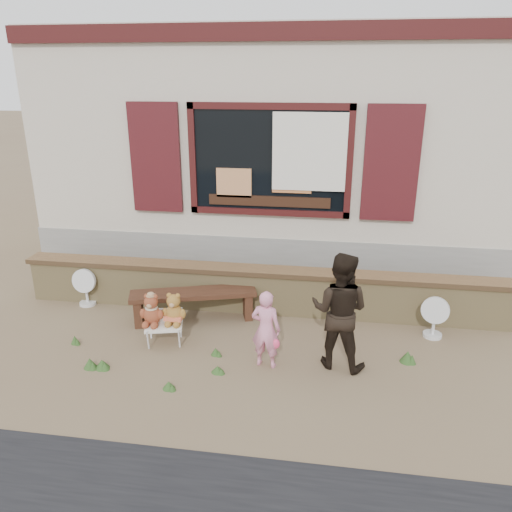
% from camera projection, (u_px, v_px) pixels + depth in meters
% --- Properties ---
extents(ground, '(80.00, 80.00, 0.00)m').
position_uv_depth(ground, '(249.00, 344.00, 6.45)').
color(ground, brown).
rests_on(ground, ground).
extents(shopfront, '(8.04, 5.13, 4.00)m').
position_uv_depth(shopfront, '(285.00, 143.00, 9.93)').
color(shopfront, '#A39684').
rests_on(shopfront, ground).
extents(brick_wall, '(7.10, 0.36, 0.67)m').
position_uv_depth(brick_wall, '(260.00, 289.00, 7.26)').
color(brick_wall, tan).
rests_on(brick_wall, ground).
extents(bench, '(1.77, 0.87, 0.45)m').
position_uv_depth(bench, '(193.00, 299.00, 6.98)').
color(bench, '#371F13').
rests_on(bench, ground).
extents(folding_chair, '(0.55, 0.51, 0.28)m').
position_uv_depth(folding_chair, '(164.00, 325.00, 6.40)').
color(folding_chair, white).
rests_on(folding_chair, ground).
extents(teddy_bear_left, '(0.36, 0.33, 0.42)m').
position_uv_depth(teddy_bear_left, '(152.00, 309.00, 6.31)').
color(teddy_bear_left, brown).
rests_on(teddy_bear_left, folding_chair).
extents(teddy_bear_right, '(0.36, 0.33, 0.42)m').
position_uv_depth(teddy_bear_right, '(174.00, 308.00, 6.34)').
color(teddy_bear_right, brown).
rests_on(teddy_bear_right, folding_chair).
extents(child, '(0.39, 0.28, 0.97)m').
position_uv_depth(child, '(266.00, 329.00, 5.83)').
color(child, pink).
rests_on(child, ground).
extents(adult, '(0.80, 0.70, 1.42)m').
position_uv_depth(adult, '(340.00, 311.00, 5.77)').
color(adult, black).
rests_on(adult, ground).
extents(fan_left, '(0.36, 0.25, 0.58)m').
position_uv_depth(fan_left, '(86.00, 287.00, 7.47)').
color(fan_left, silver).
rests_on(fan_left, ground).
extents(fan_right, '(0.38, 0.25, 0.58)m').
position_uv_depth(fan_right, '(435.00, 317.00, 6.54)').
color(fan_right, silver).
rests_on(fan_right, ground).
extents(grass_tufts, '(4.34, 1.12, 0.15)m').
position_uv_depth(grass_tufts, '(209.00, 361.00, 5.96)').
color(grass_tufts, '#305321').
rests_on(grass_tufts, ground).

